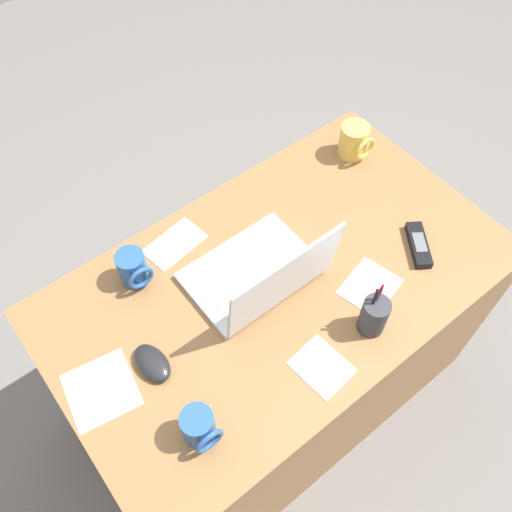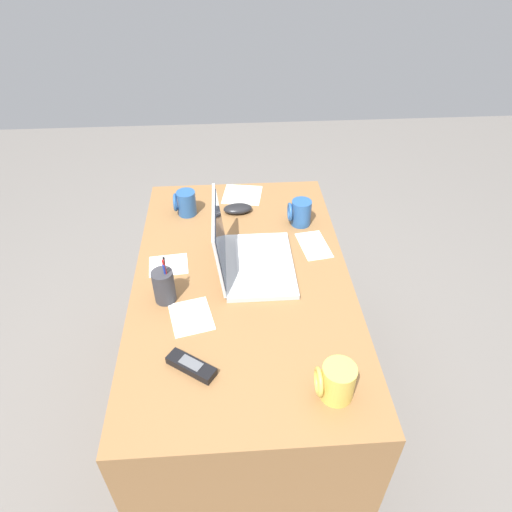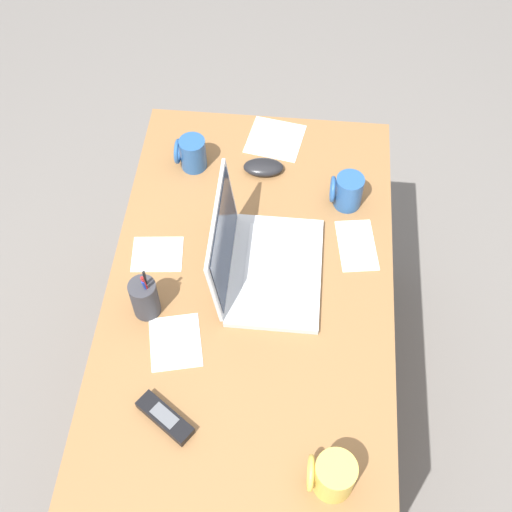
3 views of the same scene
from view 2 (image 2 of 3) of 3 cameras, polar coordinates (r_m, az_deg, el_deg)
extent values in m
plane|color=slate|center=(2.11, -1.33, -17.68)|extent=(6.00, 6.00, 0.00)
cube|color=olive|center=(1.81, -1.51, -11.29)|extent=(1.22, 0.72, 0.74)
cube|color=silver|center=(1.58, 0.43, -1.10)|extent=(0.34, 0.23, 0.02)
cube|color=silver|center=(1.57, -0.33, -0.85)|extent=(0.28, 0.12, 0.00)
cube|color=silver|center=(1.58, 3.02, -0.71)|extent=(0.09, 0.05, 0.00)
cube|color=silver|center=(1.50, -4.60, 2.16)|extent=(0.33, 0.03, 0.22)
cube|color=#283347|center=(1.50, -4.40, 2.19)|extent=(0.30, 0.02, 0.20)
ellipsoid|color=black|center=(1.84, -2.23, 5.89)|extent=(0.07, 0.12, 0.03)
cylinder|color=#E0BC4C|center=(1.22, 10.11, -15.10)|extent=(0.09, 0.09, 0.11)
torus|color=#E0BC4C|center=(1.20, 7.77, -15.18)|extent=(0.08, 0.01, 0.08)
cylinder|color=#26518C|center=(1.77, 5.62, 5.36)|extent=(0.08, 0.08, 0.10)
torus|color=#26518C|center=(1.76, 4.21, 5.46)|extent=(0.07, 0.01, 0.07)
cylinder|color=#26518C|center=(1.84, -8.60, 6.51)|extent=(0.07, 0.07, 0.10)
torus|color=#26518C|center=(1.84, -9.95, 6.57)|extent=(0.07, 0.01, 0.07)
cube|color=black|center=(1.29, -8.03, -13.34)|extent=(0.12, 0.14, 0.02)
cube|color=#595B60|center=(1.28, -8.08, -12.99)|extent=(0.06, 0.07, 0.00)
cylinder|color=#333338|center=(1.45, -11.34, -3.70)|extent=(0.07, 0.07, 0.11)
cylinder|color=#1933B2|center=(1.43, -11.03, -2.74)|extent=(0.03, 0.01, 0.13)
cylinder|color=black|center=(1.43, -11.17, -2.33)|extent=(0.02, 0.01, 0.15)
cylinder|color=red|center=(1.42, -11.01, -2.54)|extent=(0.03, 0.01, 0.15)
cube|color=white|center=(1.96, -1.71, 7.60)|extent=(0.18, 0.18, 0.00)
cube|color=white|center=(1.69, 7.18, 1.33)|extent=(0.18, 0.12, 0.00)
cube|color=white|center=(1.42, -8.03, -7.46)|extent=(0.17, 0.15, 0.00)
cube|color=white|center=(1.62, -10.79, -1.12)|extent=(0.12, 0.14, 0.00)
camera|label=1|loc=(1.76, -29.51, 42.41)|focal=38.50mm
camera|label=3|loc=(0.51, 112.35, 76.26)|focal=46.81mm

